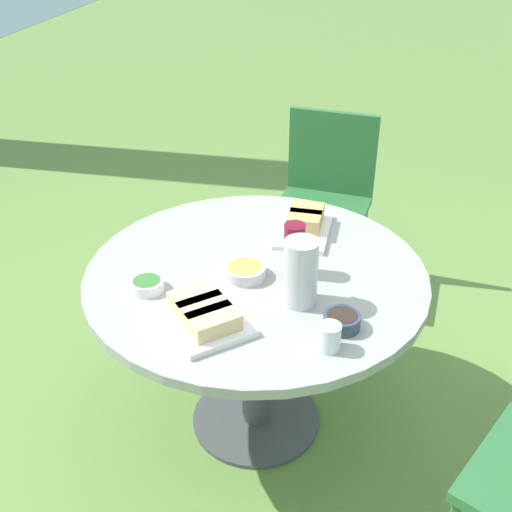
% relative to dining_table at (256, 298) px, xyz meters
% --- Properties ---
extents(ground_plane, '(40.00, 40.00, 0.00)m').
position_rel_dining_table_xyz_m(ground_plane, '(0.00, 0.00, -0.60)').
color(ground_plane, '#668E42').
extents(dining_table, '(1.18, 1.18, 0.71)m').
position_rel_dining_table_xyz_m(dining_table, '(0.00, 0.00, 0.00)').
color(dining_table, '#4C4C51').
rests_on(dining_table, ground_plane).
extents(chair_near_right, '(0.45, 0.47, 0.89)m').
position_rel_dining_table_xyz_m(chair_near_right, '(1.08, -0.08, -0.07)').
color(chair_near_right, '#2D6B38').
rests_on(chair_near_right, ground_plane).
extents(water_pitcher, '(0.12, 0.11, 0.22)m').
position_rel_dining_table_xyz_m(water_pitcher, '(-0.14, -0.18, 0.23)').
color(water_pitcher, silver).
rests_on(water_pitcher, dining_table).
extents(wine_glass, '(0.07, 0.07, 0.19)m').
position_rel_dining_table_xyz_m(wine_glass, '(0.02, -0.13, 0.25)').
color(wine_glass, silver).
rests_on(wine_glass, dining_table).
extents(platter_bread_main, '(0.36, 0.36, 0.07)m').
position_rel_dining_table_xyz_m(platter_bread_main, '(-0.32, 0.08, 0.15)').
color(platter_bread_main, white).
rests_on(platter_bread_main, dining_table).
extents(platter_charcuterie, '(0.31, 0.20, 0.08)m').
position_rel_dining_table_xyz_m(platter_charcuterie, '(0.32, -0.11, 0.15)').
color(platter_charcuterie, white).
rests_on(platter_charcuterie, dining_table).
extents(bowl_fries, '(0.14, 0.14, 0.04)m').
position_rel_dining_table_xyz_m(bowl_fries, '(-0.04, 0.03, 0.14)').
color(bowl_fries, silver).
rests_on(bowl_fries, dining_table).
extents(bowl_salad, '(0.11, 0.11, 0.04)m').
position_rel_dining_table_xyz_m(bowl_salad, '(-0.20, 0.32, 0.13)').
color(bowl_salad, white).
rests_on(bowl_salad, dining_table).
extents(bowl_olives, '(0.11, 0.11, 0.05)m').
position_rel_dining_table_xyz_m(bowl_olives, '(-0.24, -0.33, 0.14)').
color(bowl_olives, '#334256').
rests_on(bowl_olives, dining_table).
extents(cup_water_near, '(0.07, 0.07, 0.08)m').
position_rel_dining_table_xyz_m(cup_water_near, '(-0.35, -0.31, 0.15)').
color(cup_water_near, silver).
rests_on(cup_water_near, dining_table).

